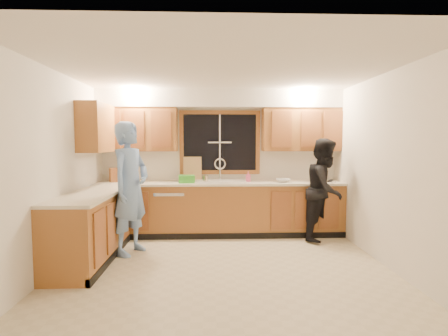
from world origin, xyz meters
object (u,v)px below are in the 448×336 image
(man, at_px, (130,188))
(dish_crate, at_px, (187,179))
(stove, at_px, (74,239))
(soap_bottle, at_px, (248,177))
(knife_block, at_px, (114,175))
(sink, at_px, (220,185))
(dishwasher, at_px, (171,212))
(bowl, at_px, (283,180))
(woman, at_px, (325,190))

(man, height_order, dish_crate, man)
(stove, distance_m, soap_bottle, 3.00)
(knife_block, bearing_deg, sink, -34.57)
(man, relative_size, knife_block, 7.84)
(soap_bottle, bearing_deg, dishwasher, -177.84)
(sink, distance_m, dish_crate, 0.59)
(soap_bottle, xyz_separation_m, bowl, (0.59, -0.12, -0.06))
(stove, distance_m, bowl, 3.40)
(sink, relative_size, bowl, 3.59)
(knife_block, bearing_deg, dishwasher, -36.65)
(knife_block, relative_size, bowl, 1.01)
(sink, xyz_separation_m, dishwasher, (-0.85, -0.01, -0.45))
(soap_bottle, height_order, bowl, soap_bottle)
(dish_crate, bearing_deg, dishwasher, 165.82)
(woman, xyz_separation_m, soap_bottle, (-1.22, 0.44, 0.18))
(stove, relative_size, dish_crate, 3.37)
(sink, xyz_separation_m, soap_bottle, (0.49, 0.04, 0.14))
(dishwasher, distance_m, woman, 2.62)
(man, height_order, knife_block, man)
(dishwasher, bearing_deg, stove, -117.69)
(stove, height_order, bowl, bowl)
(dish_crate, bearing_deg, knife_block, 174.11)
(sink, height_order, dishwasher, sink)
(sink, bearing_deg, bowl, -4.27)
(dishwasher, relative_size, man, 0.43)
(dishwasher, distance_m, dish_crate, 0.64)
(knife_block, relative_size, soap_bottle, 1.37)
(sink, xyz_separation_m, man, (-1.32, -0.97, 0.09))
(dish_crate, bearing_deg, woman, -7.91)
(stove, bearing_deg, dish_crate, 54.84)
(woman, bearing_deg, man, 139.55)
(woman, bearing_deg, sink, 115.56)
(soap_bottle, bearing_deg, knife_block, 179.77)
(dish_crate, bearing_deg, bowl, 0.15)
(sink, height_order, bowl, sink)
(dish_crate, height_order, soap_bottle, soap_bottle)
(man, bearing_deg, dish_crate, -15.83)
(dishwasher, relative_size, bowl, 3.42)
(dish_crate, height_order, bowl, dish_crate)
(dishwasher, height_order, knife_block, knife_block)
(sink, bearing_deg, dishwasher, -179.01)
(stove, bearing_deg, man, 60.37)
(bowl, bearing_deg, dishwasher, 178.05)
(bowl, bearing_deg, stove, -148.74)
(sink, bearing_deg, soap_bottle, 4.20)
(bowl, bearing_deg, knife_block, 177.53)
(dishwasher, xyz_separation_m, woman, (2.55, -0.39, 0.42))
(sink, distance_m, woman, 1.75)
(knife_block, distance_m, bowl, 2.91)
(stove, bearing_deg, sink, 45.39)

